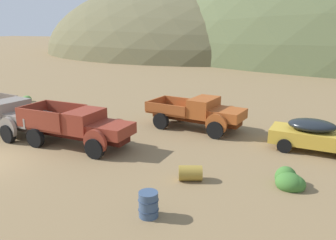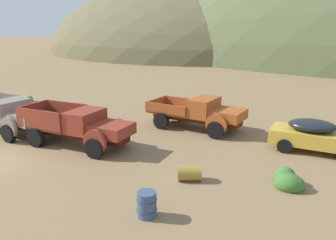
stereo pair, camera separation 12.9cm
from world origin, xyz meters
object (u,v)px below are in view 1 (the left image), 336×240
object	(u,v)px
truck_oxide_orange	(202,113)
oil_drum_spare	(148,204)
oil_drum_tipped	(190,173)
truck_primer_gray	(8,115)
car_faded_yellow	(319,135)
truck_rust_red	(83,127)

from	to	relation	value
truck_oxide_orange	oil_drum_spare	world-z (taller)	truck_oxide_orange
oil_drum_tipped	truck_oxide_orange	bearing A→B (deg)	102.22
truck_primer_gray	car_faded_yellow	xyz separation A→B (m)	(16.23, 3.17, -0.20)
truck_oxide_orange	oil_drum_tipped	xyz separation A→B (m)	(1.45, -6.70, -0.69)
truck_rust_red	oil_drum_tipped	world-z (taller)	truck_rust_red
truck_rust_red	car_faded_yellow	xyz separation A→B (m)	(10.91, 3.59, -0.20)
truck_oxide_orange	oil_drum_tipped	distance (m)	6.89
truck_primer_gray	car_faded_yellow	bearing A→B (deg)	21.24
truck_oxide_orange	oil_drum_spare	distance (m)	9.78
truck_rust_red	truck_oxide_orange	world-z (taller)	truck_rust_red
car_faded_yellow	oil_drum_tipped	xyz separation A→B (m)	(-4.75, -5.29, -0.51)
truck_primer_gray	car_faded_yellow	distance (m)	16.53
truck_rust_red	oil_drum_spare	xyz separation A→B (m)	(5.74, -4.71, -0.59)
car_faded_yellow	truck_oxide_orange	bearing A→B (deg)	172.46
car_faded_yellow	oil_drum_spare	world-z (taller)	car_faded_yellow
oil_drum_spare	oil_drum_tipped	bearing A→B (deg)	82.03
truck_primer_gray	oil_drum_tipped	size ratio (longest dim) A/B	6.02
oil_drum_tipped	car_faded_yellow	bearing A→B (deg)	48.07
truck_rust_red	truck_oxide_orange	bearing A→B (deg)	50.14
oil_drum_tipped	oil_drum_spare	world-z (taller)	oil_drum_spare
car_faded_yellow	oil_drum_tipped	size ratio (longest dim) A/B	4.30
truck_primer_gray	truck_oxide_orange	distance (m)	11.02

